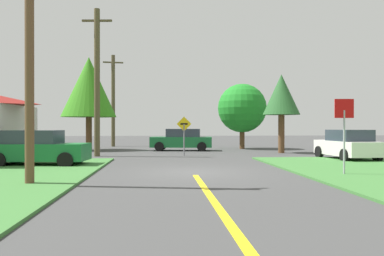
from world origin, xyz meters
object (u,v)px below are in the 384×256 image
Objects in this scene: car_on_crossroad at (347,145)px; oak_tree_left at (281,95)px; utility_pole_mid at (97,81)px; pine_tree_center at (89,87)px; oak_tree_right at (242,108)px; utility_pole_near at (29,33)px; car_approaching_junction at (182,140)px; utility_pole_far at (113,100)px; parked_car_near_building at (38,148)px; stop_sign at (344,123)px; direction_sign at (184,131)px.

oak_tree_left is (-1.83, 5.61, 3.09)m from car_on_crossroad.
utility_pole_mid is 6.31m from pine_tree_center.
oak_tree_right is (-3.44, 10.68, 2.46)m from car_on_crossroad.
oak_tree_right is (10.34, 7.04, -1.26)m from utility_pole_mid.
utility_pole_near is 21.35m from oak_tree_right.
utility_pole_far is (-5.84, 6.43, 3.39)m from car_approaching_junction.
car_approaching_junction is at bearing -158.44° from oak_tree_right.
parked_car_near_building is 7.22m from utility_pole_near.
parked_car_near_building is (-12.15, 4.50, -1.13)m from stop_sign.
stop_sign is at bearing -15.61° from parked_car_near_building.
car_approaching_junction is 0.53× the size of utility_pole_mid.
car_approaching_junction is at bearing 61.12° from parked_car_near_building.
car_approaching_junction is at bearing 71.65° from utility_pole_near.
parked_car_near_building is 12.82m from car_approaching_junction.
oak_tree_left is at bearing 33.68° from parked_car_near_building.
utility_pole_mid is 12.57m from oak_tree_right.
car_approaching_junction is 7.90m from oak_tree_left.
car_on_crossroad is at bearing -32.33° from pine_tree_center.
utility_pole_mid is 12.13m from oak_tree_left.
parked_car_near_building is at bearing 105.02° from utility_pole_near.
parked_car_near_building is 0.50× the size of utility_pole_mid.
utility_pole_mid is 3.69× the size of direction_sign.
car_on_crossroad is at bearing 11.90° from parked_car_near_building.
oak_tree_right is (11.94, 0.95, -1.50)m from pine_tree_center.
utility_pole_mid is at bearing 70.81° from car_on_crossroad.
utility_pole_near reaches higher than car_on_crossroad.
direction_sign is at bearing 61.81° from car_on_crossroad.
pine_tree_center reaches higher than car_on_crossroad.
utility_pole_near reaches higher than oak_tree_right.
utility_pole_far reaches higher than stop_sign.
oak_tree_left is (1.52, 12.07, 1.96)m from stop_sign.
pine_tree_center is at bearing 104.76° from utility_pole_mid.
utility_pole_near reaches higher than utility_pole_far.
car_on_crossroad is 9.36m from direction_sign.
car_approaching_junction is 12.12m from car_on_crossroad.
parked_car_near_building and car_approaching_junction have the same top height.
car_on_crossroad is 1.69× the size of direction_sign.
utility_pole_mid reaches higher than oak_tree_left.
utility_pole_near is 1.27× the size of pine_tree_center.
utility_pole_mid reaches higher than car_on_crossroad.
utility_pole_far is (-0.46, 11.52, -0.32)m from utility_pole_mid.
oak_tree_right is at bearing -22.50° from utility_pole_far.
stop_sign is 0.34× the size of utility_pole_far.
stop_sign is 17.19m from oak_tree_right.
utility_pole_mid reaches higher than pine_tree_center.
utility_pole_near is 11.52m from utility_pole_mid.
direction_sign is 0.46× the size of oak_tree_right.
oak_tree_right is at bearing 60.58° from utility_pole_near.
parked_car_near_building is 15.62m from car_on_crossroad.
direction_sign reaches higher than car_approaching_junction.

